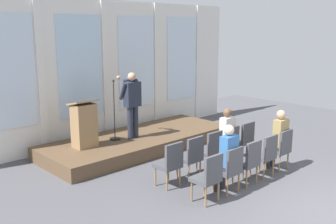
{
  "coord_description": "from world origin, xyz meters",
  "views": [
    {
      "loc": [
        -6.36,
        -2.43,
        3.16
      ],
      "look_at": [
        -0.09,
        4.17,
        1.18
      ],
      "focal_mm": 41.63,
      "sensor_mm": 36.0,
      "label": 1
    }
  ],
  "objects_px": {
    "audience_r0_c3": "(226,134)",
    "chair_r0_c2": "(211,149)",
    "chair_r1_c3": "(266,153)",
    "chair_r0_c1": "(191,155)",
    "chair_r0_c0": "(170,162)",
    "chair_r0_c3": "(228,143)",
    "audience_r1_c4": "(278,137)",
    "audience_r1_c1": "(227,155)",
    "chair_r1_c2": "(249,160)",
    "mic_stand": "(115,127)",
    "lectern": "(84,124)",
    "chair_r0_c4": "(244,138)",
    "speaker": "(132,100)",
    "chair_r1_c4": "(281,147)",
    "chair_r1_c1": "(230,167)",
    "chair_r1_c0": "(209,175)"
  },
  "relations": [
    {
      "from": "chair_r1_c2",
      "to": "mic_stand",
      "type": "bearing_deg",
      "value": 101.08
    },
    {
      "from": "audience_r0_c3",
      "to": "chair_r0_c2",
      "type": "bearing_deg",
      "value": -172.71
    },
    {
      "from": "chair_r0_c0",
      "to": "chair_r0_c2",
      "type": "bearing_deg",
      "value": 0.0
    },
    {
      "from": "mic_stand",
      "to": "chair_r1_c4",
      "type": "distance_m",
      "value": 4.11
    },
    {
      "from": "chair_r0_c0",
      "to": "audience_r1_c4",
      "type": "bearing_deg",
      "value": -20.52
    },
    {
      "from": "mic_stand",
      "to": "chair_r1_c3",
      "type": "bearing_deg",
      "value": -69.83
    },
    {
      "from": "mic_stand",
      "to": "audience_r1_c1",
      "type": "relative_size",
      "value": 1.14
    },
    {
      "from": "chair_r1_c0",
      "to": "chair_r1_c1",
      "type": "height_order",
      "value": "same"
    },
    {
      "from": "speaker",
      "to": "audience_r1_c4",
      "type": "xyz_separation_m",
      "value": [
        1.53,
        -3.33,
        -0.58
      ]
    },
    {
      "from": "speaker",
      "to": "chair_r1_c3",
      "type": "distance_m",
      "value": 3.62
    },
    {
      "from": "speaker",
      "to": "mic_stand",
      "type": "distance_m",
      "value": 0.8
    },
    {
      "from": "audience_r0_c3",
      "to": "chair_r1_c4",
      "type": "distance_m",
      "value": 1.27
    },
    {
      "from": "mic_stand",
      "to": "chair_r1_c3",
      "type": "distance_m",
      "value": 3.85
    },
    {
      "from": "speaker",
      "to": "chair_r1_c1",
      "type": "relative_size",
      "value": 1.82
    },
    {
      "from": "chair_r0_c0",
      "to": "chair_r0_c3",
      "type": "height_order",
      "value": "same"
    },
    {
      "from": "chair_r0_c3",
      "to": "chair_r1_c1",
      "type": "xyz_separation_m",
      "value": [
        -1.24,
        -1.01,
        0.0
      ]
    },
    {
      "from": "lectern",
      "to": "chair_r1_c0",
      "type": "bearing_deg",
      "value": -84.1
    },
    {
      "from": "lectern",
      "to": "chair_r0_c0",
      "type": "distance_m",
      "value": 2.64
    },
    {
      "from": "mic_stand",
      "to": "chair_r1_c2",
      "type": "xyz_separation_m",
      "value": [
        0.71,
        -3.61,
        -0.15
      ]
    },
    {
      "from": "mic_stand",
      "to": "chair_r1_c0",
      "type": "xyz_separation_m",
      "value": [
        -0.53,
        -3.61,
        -0.15
      ]
    },
    {
      "from": "chair_r0_c3",
      "to": "chair_r0_c4",
      "type": "xyz_separation_m",
      "value": [
        0.62,
        0.0,
        0.0
      ]
    },
    {
      "from": "chair_r1_c1",
      "to": "chair_r1_c2",
      "type": "height_order",
      "value": "same"
    },
    {
      "from": "chair_r1_c3",
      "to": "chair_r0_c1",
      "type": "bearing_deg",
      "value": 140.94
    },
    {
      "from": "chair_r0_c4",
      "to": "chair_r1_c4",
      "type": "relative_size",
      "value": 1.0
    },
    {
      "from": "chair_r0_c3",
      "to": "chair_r1_c2",
      "type": "relative_size",
      "value": 1.0
    },
    {
      "from": "chair_r0_c3",
      "to": "audience_r1_c1",
      "type": "xyz_separation_m",
      "value": [
        -1.24,
        -0.93,
        0.22
      ]
    },
    {
      "from": "chair_r1_c4",
      "to": "audience_r1_c4",
      "type": "relative_size",
      "value": 0.68
    },
    {
      "from": "mic_stand",
      "to": "lectern",
      "type": "xyz_separation_m",
      "value": [
        -0.9,
        -0.02,
        0.22
      ]
    },
    {
      "from": "chair_r0_c0",
      "to": "chair_r0_c3",
      "type": "relative_size",
      "value": 1.0
    },
    {
      "from": "chair_r0_c3",
      "to": "chair_r1_c3",
      "type": "xyz_separation_m",
      "value": [
        0.0,
        -1.01,
        0.0
      ]
    },
    {
      "from": "mic_stand",
      "to": "chair_r1_c1",
      "type": "relative_size",
      "value": 1.65
    },
    {
      "from": "chair_r0_c1",
      "to": "audience_r1_c4",
      "type": "bearing_deg",
      "value": -26.52
    },
    {
      "from": "audience_r1_c4",
      "to": "chair_r1_c3",
      "type": "bearing_deg",
      "value": -172.81
    },
    {
      "from": "chair_r1_c3",
      "to": "mic_stand",
      "type": "bearing_deg",
      "value": 110.17
    },
    {
      "from": "chair_r0_c4",
      "to": "chair_r1_c2",
      "type": "relative_size",
      "value": 1.0
    },
    {
      "from": "audience_r0_c3",
      "to": "chair_r0_c1",
      "type": "bearing_deg",
      "value": -176.34
    },
    {
      "from": "audience_r0_c3",
      "to": "audience_r1_c4",
      "type": "bearing_deg",
      "value": -58.39
    },
    {
      "from": "chair_r0_c4",
      "to": "chair_r1_c1",
      "type": "relative_size",
      "value": 1.0
    },
    {
      "from": "lectern",
      "to": "chair_r0_c0",
      "type": "height_order",
      "value": "lectern"
    },
    {
      "from": "chair_r0_c1",
      "to": "chair_r1_c0",
      "type": "height_order",
      "value": "same"
    },
    {
      "from": "speaker",
      "to": "lectern",
      "type": "xyz_separation_m",
      "value": [
        -1.32,
        0.18,
        -0.44
      ]
    },
    {
      "from": "chair_r1_c3",
      "to": "lectern",
      "type": "bearing_deg",
      "value": 121.86
    },
    {
      "from": "audience_r1_c1",
      "to": "chair_r0_c0",
      "type": "bearing_deg",
      "value": 123.76
    },
    {
      "from": "audience_r0_c3",
      "to": "audience_r1_c4",
      "type": "relative_size",
      "value": 0.98
    },
    {
      "from": "chair_r0_c1",
      "to": "chair_r1_c1",
      "type": "bearing_deg",
      "value": -90.0
    },
    {
      "from": "chair_r0_c1",
      "to": "chair_r0_c2",
      "type": "relative_size",
      "value": 1.0
    },
    {
      "from": "chair_r0_c1",
      "to": "chair_r0_c4",
      "type": "xyz_separation_m",
      "value": [
        1.86,
        0.0,
        0.0
      ]
    },
    {
      "from": "chair_r0_c2",
      "to": "audience_r1_c1",
      "type": "height_order",
      "value": "audience_r1_c1"
    },
    {
      "from": "chair_r1_c4",
      "to": "speaker",
      "type": "bearing_deg",
      "value": 114.23
    },
    {
      "from": "chair_r0_c4",
      "to": "speaker",
      "type": "bearing_deg",
      "value": 122.57
    }
  ]
}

